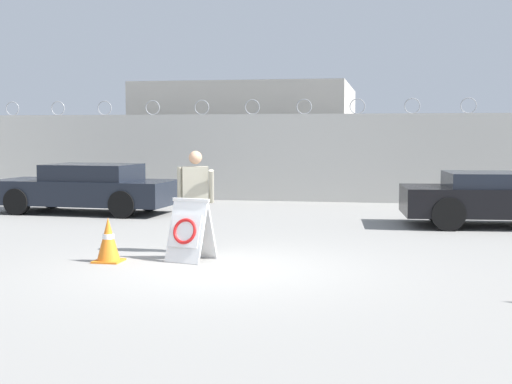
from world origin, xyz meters
TOP-DOWN VIEW (x-y plane):
  - ground_plane at (0.00, 0.00)m, footprint 90.00×90.00m
  - perimeter_wall at (0.00, 11.15)m, footprint 36.00×0.30m
  - building_block at (-2.72, 17.13)m, footprint 7.58×7.70m
  - barricade_sign at (-0.62, 0.65)m, footprint 0.77×0.81m
  - security_guard at (-0.73, 1.43)m, footprint 0.68×0.37m
  - traffic_cone_mid at (-1.88, 0.31)m, footprint 0.44×0.44m
  - parked_car_front_coupe at (-5.17, 6.88)m, footprint 4.77×2.14m
  - parked_car_far_side at (5.09, 6.06)m, footprint 4.67×2.24m

SIDE VIEW (x-z plane):
  - ground_plane at x=0.00m, z-range 0.00..0.00m
  - traffic_cone_mid at x=-1.88m, z-range 0.00..0.71m
  - barricade_sign at x=-0.62m, z-range 0.00..1.02m
  - parked_car_far_side at x=5.09m, z-range 0.03..1.24m
  - parked_car_front_coupe at x=-5.17m, z-range 0.01..1.29m
  - security_guard at x=-0.73m, z-range 0.10..1.87m
  - perimeter_wall at x=0.00m, z-range -0.22..2.89m
  - building_block at x=-2.72m, z-range 0.00..3.87m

